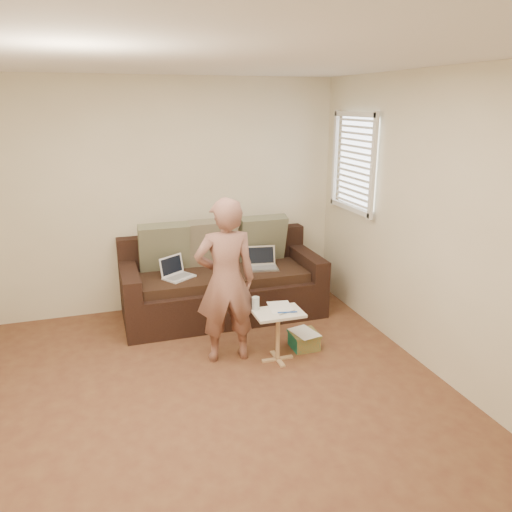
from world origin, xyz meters
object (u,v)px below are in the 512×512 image
Objects in this scene: laptop_white at (179,278)px; striped_box at (304,340)px; laptop_silver at (263,269)px; side_table at (278,336)px; person at (226,281)px; sofa at (223,279)px; drinking_glass at (256,303)px.

laptop_white reaches higher than striped_box.
laptop_silver reaches higher than side_table.
striped_box is (0.77, -0.04, -0.69)m from person.
sofa reaches higher than side_table.
person is at bearing -116.07° from laptop_silver.
laptop_silver is 1.18m from side_table.
side_table is at bearing -90.95° from laptop_white.
person is 12.89× the size of drinking_glass.
sofa is 1.42× the size of person.
laptop_white is 1.49m from striped_box.
drinking_glass is 0.45× the size of striped_box.
drinking_glass is at bearing -102.63° from laptop_silver.
laptop_white is at bearing -170.85° from sofa.
striped_box is at bearing -179.11° from person.
laptop_silver reaches higher than drinking_glass.
laptop_white reaches higher than laptop_silver.
laptop_silver is at bearing 95.52° from striped_box.
drinking_glass is at bearing -176.82° from striped_box.
laptop_silver is 0.21× the size of person.
side_table is at bearing -156.46° from striped_box.
striped_box is at bearing 3.18° from drinking_glass.
person reaches higher than laptop_silver.
person is 3.15× the size of side_table.
side_table is at bearing 161.01° from person.
drinking_glass is at bearing 147.06° from side_table.
person is at bearing 176.82° from striped_box.
striped_box is (0.33, 0.14, -0.16)m from side_table.
drinking_glass reaches higher than side_table.
laptop_silver is 1.05× the size of laptop_white.
person reaches higher than sofa.
laptop_white reaches higher than drinking_glass.
side_table is 4.09× the size of drinking_glass.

